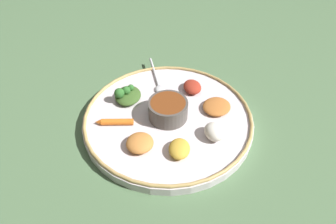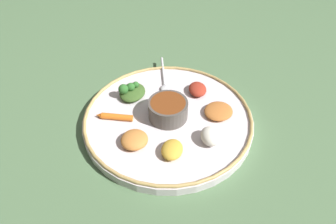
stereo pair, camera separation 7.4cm
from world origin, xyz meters
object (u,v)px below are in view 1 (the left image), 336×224
Objects in this scene: center_bowl at (168,109)px; greens_pile at (127,95)px; carrot_near_spoon at (115,122)px; spoon at (157,81)px.

center_bowl is 1.03× the size of greens_pile.
center_bowl is 1.06× the size of carrot_near_spoon.
carrot_near_spoon is (-0.07, 0.11, -0.02)m from center_bowl.
carrot_near_spoon is (-0.18, 0.03, 0.00)m from spoon.
greens_pile is at bearing 79.55° from center_bowl.
spoon is at bearing 33.24° from center_bowl.
center_bowl reaches higher than spoon.
center_bowl is at bearing -100.45° from greens_pile.
spoon is (0.12, 0.08, -0.02)m from center_bowl.
greens_pile is (0.02, 0.12, -0.01)m from center_bowl.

